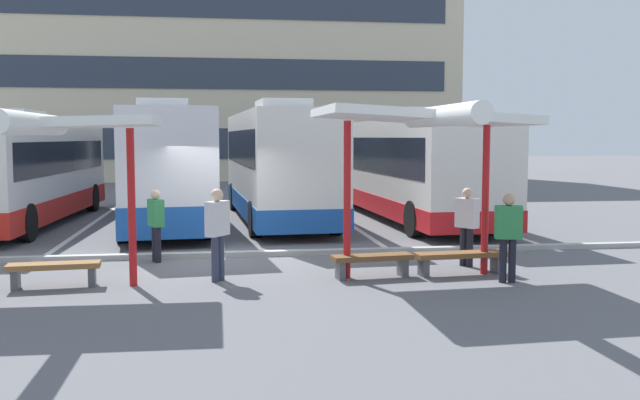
# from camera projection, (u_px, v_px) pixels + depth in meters

# --- Properties ---
(ground_plane) EXTENTS (160.00, 160.00, 0.00)m
(ground_plane) POSITION_uv_depth(u_px,v_px,m) (222.00, 258.00, 15.71)
(ground_plane) COLOR slate
(terminal_building) EXTENTS (30.82, 10.80, 19.64)m
(terminal_building) POSITION_uv_depth(u_px,v_px,m) (218.00, 52.00, 47.34)
(terminal_building) COLOR beige
(terminal_building) RESTS_ON ground
(coach_bus_0) EXTENTS (3.03, 10.93, 3.49)m
(coach_bus_0) POSITION_uv_depth(u_px,v_px,m) (26.00, 172.00, 21.67)
(coach_bus_0) COLOR silver
(coach_bus_0) RESTS_ON ground
(coach_bus_1) EXTENTS (3.74, 12.61, 3.82)m
(coach_bus_1) POSITION_uv_depth(u_px,v_px,m) (161.00, 166.00, 22.54)
(coach_bus_1) COLOR silver
(coach_bus_1) RESTS_ON ground
(coach_bus_2) EXTENTS (3.03, 10.64, 3.83)m
(coach_bus_2) POSITION_uv_depth(u_px,v_px,m) (277.00, 165.00, 22.64)
(coach_bus_2) COLOR silver
(coach_bus_2) RESTS_ON ground
(coach_bus_3) EXTENTS (3.04, 12.18, 3.61)m
(coach_bus_3) POSITION_uv_depth(u_px,v_px,m) (407.00, 167.00, 23.39)
(coach_bus_3) COLOR silver
(coach_bus_3) RESTS_ON ground
(lane_stripe_1) EXTENTS (0.16, 14.00, 0.01)m
(lane_stripe_1) POSITION_uv_depth(u_px,v_px,m) (91.00, 224.00, 21.78)
(lane_stripe_1) COLOR white
(lane_stripe_1) RESTS_ON ground
(lane_stripe_2) EXTENTS (0.16, 14.00, 0.01)m
(lane_stripe_2) POSITION_uv_depth(u_px,v_px,m) (221.00, 222.00, 22.35)
(lane_stripe_2) COLOR white
(lane_stripe_2) RESTS_ON ground
(lane_stripe_3) EXTENTS (0.16, 14.00, 0.01)m
(lane_stripe_3) POSITION_uv_depth(u_px,v_px,m) (344.00, 220.00, 22.93)
(lane_stripe_3) COLOR white
(lane_stripe_3) RESTS_ON ground
(lane_stripe_4) EXTENTS (0.16, 14.00, 0.01)m
(lane_stripe_4) POSITION_uv_depth(u_px,v_px,m) (461.00, 218.00, 23.50)
(lane_stripe_4) COLOR white
(lane_stripe_4) RESTS_ON ground
(waiting_shelter_0) EXTENTS (3.80, 4.20, 3.10)m
(waiting_shelter_0) POSITION_uv_depth(u_px,v_px,m) (45.00, 128.00, 12.10)
(waiting_shelter_0) COLOR red
(waiting_shelter_0) RESTS_ON ground
(bench_0) EXTENTS (1.64, 0.56, 0.45)m
(bench_0) POSITION_uv_depth(u_px,v_px,m) (54.00, 269.00, 12.63)
(bench_0) COLOR brown
(bench_0) RESTS_ON ground
(waiting_shelter_1) EXTENTS (3.77, 4.89, 3.28)m
(waiting_shelter_1) POSITION_uv_depth(u_px,v_px,m) (422.00, 121.00, 13.17)
(waiting_shelter_1) COLOR red
(waiting_shelter_1) RESTS_ON ground
(bench_1) EXTENTS (1.61, 0.60, 0.45)m
(bench_1) POSITION_uv_depth(u_px,v_px,m) (372.00, 261.00, 13.51)
(bench_1) COLOR brown
(bench_1) RESTS_ON ground
(bench_2) EXTENTS (1.88, 0.57, 0.45)m
(bench_2) POSITION_uv_depth(u_px,v_px,m) (461.00, 258.00, 13.82)
(bench_2) COLOR brown
(bench_2) RESTS_ON ground
(platform_kerb) EXTENTS (44.00, 0.24, 0.12)m
(platform_kerb) POSITION_uv_depth(u_px,v_px,m) (222.00, 255.00, 15.86)
(platform_kerb) COLOR #ADADA8
(platform_kerb) RESTS_ON ground
(waiting_passenger_0) EXTENTS (0.40, 0.51, 1.58)m
(waiting_passenger_0) POSITION_uv_depth(u_px,v_px,m) (156.00, 221.00, 15.16)
(waiting_passenger_0) COLOR black
(waiting_passenger_0) RESTS_ON ground
(waiting_passenger_1) EXTENTS (0.52, 0.31, 1.67)m
(waiting_passenger_1) POSITION_uv_depth(u_px,v_px,m) (508.00, 231.00, 13.02)
(waiting_passenger_1) COLOR black
(waiting_passenger_1) RESTS_ON ground
(waiting_passenger_2) EXTENTS (0.48, 0.54, 1.75)m
(waiting_passenger_2) POSITION_uv_depth(u_px,v_px,m) (217.00, 227.00, 13.14)
(waiting_passenger_2) COLOR #33384C
(waiting_passenger_2) RESTS_ON ground
(waiting_passenger_3) EXTENTS (0.45, 0.52, 1.66)m
(waiting_passenger_3) POSITION_uv_depth(u_px,v_px,m) (467.00, 221.00, 14.66)
(waiting_passenger_3) COLOR black
(waiting_passenger_3) RESTS_ON ground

